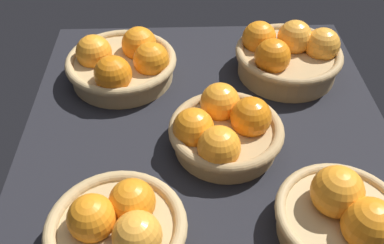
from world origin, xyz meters
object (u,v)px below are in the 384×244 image
(basket_near_left, at_px, (123,63))
(basket_far_right, at_px, (344,217))
(basket_far_left, at_px, (287,55))
(basket_near_right, at_px, (118,229))
(basket_center, at_px, (224,130))

(basket_near_left, bearing_deg, basket_far_right, 41.39)
(basket_far_left, bearing_deg, basket_near_right, -37.44)
(basket_far_left, distance_m, basket_near_left, 0.36)
(basket_far_left, xyz_separation_m, basket_near_right, (0.44, -0.34, -0.00))
(basket_far_right, bearing_deg, basket_far_left, -179.61)
(basket_far_left, xyz_separation_m, basket_far_right, (0.43, 0.00, -0.01))
(basket_center, distance_m, basket_near_right, 0.27)
(basket_far_right, distance_m, basket_near_right, 0.34)
(basket_center, height_order, basket_near_right, basket_near_right)
(basket_far_left, height_order, basket_far_right, basket_far_left)
(basket_far_right, bearing_deg, basket_center, -140.35)
(basket_far_right, distance_m, basket_center, 0.26)
(basket_far_left, relative_size, basket_near_right, 1.13)
(basket_far_right, xyz_separation_m, basket_near_left, (-0.42, -0.37, -0.00))
(basket_far_right, xyz_separation_m, basket_center, (-0.20, -0.16, -0.00))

